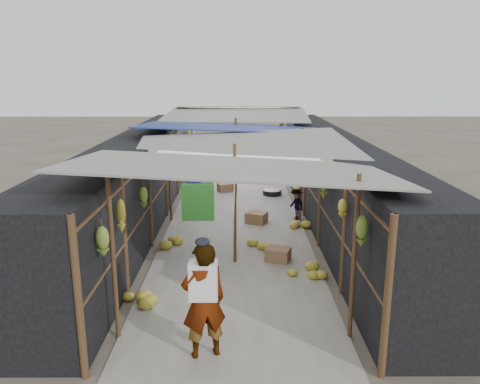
{
  "coord_description": "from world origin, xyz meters",
  "views": [
    {
      "loc": [
        0.06,
        -6.52,
        3.97
      ],
      "look_at": [
        0.11,
        4.32,
        1.25
      ],
      "focal_mm": 35.0,
      "sensor_mm": 36.0,
      "label": 1
    }
  ],
  "objects_px": {
    "crate_near": "(278,255)",
    "shopper_blue": "(194,186)",
    "vendor_seated": "(296,204)",
    "black_basin": "(272,193)",
    "vendor_elderly": "(204,301)"
  },
  "relations": [
    {
      "from": "crate_near",
      "to": "black_basin",
      "type": "distance_m",
      "value": 5.81
    },
    {
      "from": "black_basin",
      "to": "crate_near",
      "type": "bearing_deg",
      "value": -92.85
    },
    {
      "from": "crate_near",
      "to": "vendor_elderly",
      "type": "bearing_deg",
      "value": -91.48
    },
    {
      "from": "crate_near",
      "to": "vendor_seated",
      "type": "xyz_separation_m",
      "value": [
        0.76,
        2.99,
        0.31
      ]
    },
    {
      "from": "shopper_blue",
      "to": "vendor_seated",
      "type": "xyz_separation_m",
      "value": [
        2.91,
        -0.81,
        -0.32
      ]
    },
    {
      "from": "shopper_blue",
      "to": "black_basin",
      "type": "bearing_deg",
      "value": 46.82
    },
    {
      "from": "shopper_blue",
      "to": "vendor_seated",
      "type": "distance_m",
      "value": 3.04
    },
    {
      "from": "shopper_blue",
      "to": "vendor_seated",
      "type": "height_order",
      "value": "shopper_blue"
    },
    {
      "from": "vendor_seated",
      "to": "shopper_blue",
      "type": "bearing_deg",
      "value": -128.58
    },
    {
      "from": "vendor_elderly",
      "to": "vendor_seated",
      "type": "bearing_deg",
      "value": -126.14
    },
    {
      "from": "crate_near",
      "to": "black_basin",
      "type": "height_order",
      "value": "crate_near"
    },
    {
      "from": "crate_near",
      "to": "vendor_seated",
      "type": "height_order",
      "value": "vendor_seated"
    },
    {
      "from": "black_basin",
      "to": "vendor_seated",
      "type": "relative_size",
      "value": 0.69
    },
    {
      "from": "crate_near",
      "to": "shopper_blue",
      "type": "xyz_separation_m",
      "value": [
        -2.15,
        3.8,
        0.64
      ]
    },
    {
      "from": "shopper_blue",
      "to": "vendor_seated",
      "type": "bearing_deg",
      "value": -8.06
    }
  ]
}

